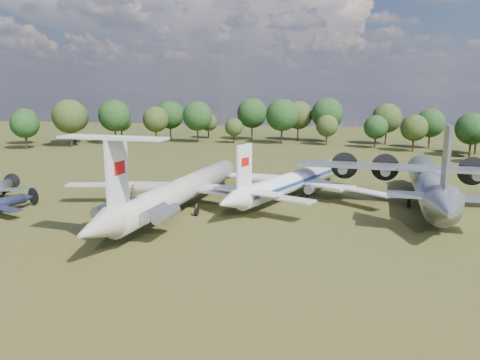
% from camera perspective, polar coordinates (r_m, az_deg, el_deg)
% --- Properties ---
extents(ground, '(300.00, 300.00, 0.00)m').
position_cam_1_polar(ground, '(71.92, -8.76, -2.86)').
color(ground, '#243A13').
rests_on(ground, ground).
extents(il62_airliner, '(42.00, 52.28, 4.82)m').
position_cam_1_polar(il62_airliner, '(66.97, -6.96, -1.74)').
color(il62_airliner, '#BBBBB6').
rests_on(il62_airliner, ground).
extents(tu104_jet, '(44.90, 50.92, 4.23)m').
position_cam_1_polar(tu104_jet, '(75.19, 6.64, -0.53)').
color(tu104_jet, silver).
rests_on(tu104_jet, ground).
extents(an12_transport, '(41.45, 45.72, 5.71)m').
position_cam_1_polar(an12_transport, '(74.11, 22.06, -0.88)').
color(an12_transport, '#96989D').
rests_on(an12_transport, ground).
extents(person_on_il62, '(0.65, 0.46, 1.69)m').
position_cam_1_polar(person_on_il62, '(54.61, -12.93, -1.40)').
color(person_on_il62, '#895F46').
rests_on(person_on_il62, il62_airliner).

